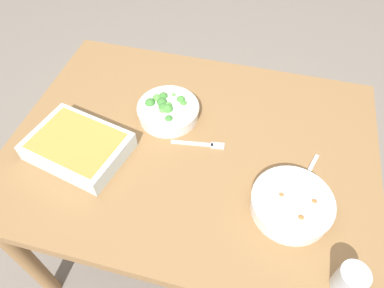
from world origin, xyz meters
The scene contains 8 objects.
ground_plane centered at (0.00, 0.00, 0.00)m, with size 6.00×6.00×0.00m, color slate.
dining_table centered at (0.00, 0.00, 0.65)m, with size 1.20×0.90×0.74m.
stew_bowl centered at (0.33, -0.16, 0.77)m, with size 0.23×0.23×0.06m.
broccoli_bowl centered at (-0.11, 0.10, 0.77)m, with size 0.22×0.22×0.07m.
baking_dish centered at (-0.34, -0.12, 0.77)m, with size 0.34×0.28×0.06m.
drink_cup centered at (0.48, -0.34, 0.78)m, with size 0.07×0.07×0.08m.
spoon_by_stew centered at (0.37, -0.05, 0.74)m, with size 0.07×0.17×0.01m.
fork_on_table centered at (0.03, 0.00, 0.74)m, with size 0.18×0.04×0.01m.
Camera 1 is at (0.18, -0.71, 1.64)m, focal length 32.86 mm.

